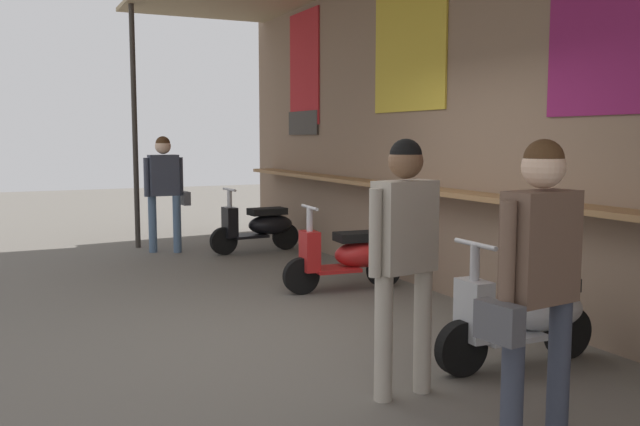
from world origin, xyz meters
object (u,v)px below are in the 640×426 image
(scooter_silver, at_px, (526,314))
(shopper_with_handbag, at_px, (538,265))
(shopper_browsing, at_px, (165,182))
(shopper_passing, at_px, (405,239))
(scooter_red, at_px, (350,256))
(scooter_black, at_px, (260,226))

(scooter_silver, bearing_deg, shopper_with_handbag, 50.57)
(shopper_browsing, distance_m, shopper_passing, 6.40)
(shopper_with_handbag, bearing_deg, scooter_silver, 132.16)
(scooter_red, height_order, shopper_passing, shopper_passing)
(shopper_passing, bearing_deg, shopper_browsing, -9.25)
(shopper_passing, bearing_deg, shopper_with_handbag, 179.40)
(scooter_black, xyz_separation_m, scooter_red, (2.89, -0.00, 0.00))
(scooter_black, relative_size, shopper_with_handbag, 0.83)
(scooter_red, relative_size, scooter_silver, 1.00)
(scooter_silver, xyz_separation_m, shopper_with_handbag, (1.17, -0.99, 0.65))
(shopper_with_handbag, height_order, shopper_browsing, shopper_browsing)
(scooter_silver, height_order, shopper_browsing, shopper_browsing)
(shopper_with_handbag, distance_m, shopper_passing, 1.04)
(scooter_black, height_order, shopper_passing, shopper_passing)
(scooter_red, bearing_deg, scooter_black, -85.71)
(scooter_silver, bearing_deg, shopper_browsing, -77.51)
(scooter_black, height_order, scooter_silver, same)
(scooter_black, relative_size, shopper_browsing, 0.82)
(shopper_passing, bearing_deg, scooter_silver, -93.17)
(scooter_silver, xyz_separation_m, shopper_passing, (0.15, -1.17, 0.66))
(scooter_black, distance_m, shopper_passing, 6.02)
(scooter_black, bearing_deg, shopper_with_handbag, 78.23)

